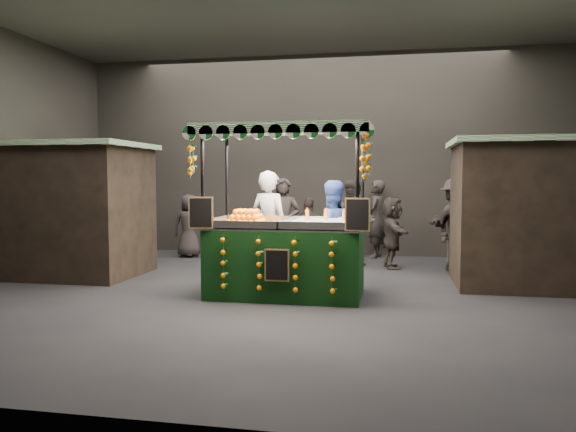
# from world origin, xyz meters

# --- Properties ---
(ground) EXTENTS (12.00, 12.00, 0.00)m
(ground) POSITION_xyz_m (0.00, 0.00, 0.00)
(ground) COLOR black
(ground) RESTS_ON ground
(market_hall) EXTENTS (12.10, 10.10, 5.05)m
(market_hall) POSITION_xyz_m (0.00, 0.00, 3.38)
(market_hall) COLOR black
(market_hall) RESTS_ON ground
(neighbour_stall_left) EXTENTS (3.00, 2.20, 2.60)m
(neighbour_stall_left) POSITION_xyz_m (-4.40, 1.00, 1.31)
(neighbour_stall_left) COLOR black
(neighbour_stall_left) RESTS_ON ground
(neighbour_stall_right) EXTENTS (3.00, 2.20, 2.60)m
(neighbour_stall_right) POSITION_xyz_m (4.40, 1.50, 1.31)
(neighbour_stall_right) COLOR black
(neighbour_stall_right) RESTS_ON ground
(juice_stall) EXTENTS (2.83, 1.67, 2.74)m
(juice_stall) POSITION_xyz_m (0.22, -0.20, 0.85)
(juice_stall) COLOR black
(juice_stall) RESTS_ON ground
(vendor_grey) EXTENTS (0.87, 0.72, 2.05)m
(vendor_grey) POSITION_xyz_m (-0.32, 0.94, 1.02)
(vendor_grey) COLOR gray
(vendor_grey) RESTS_ON ground
(vendor_blue) EXTENTS (1.11, 1.00, 1.87)m
(vendor_blue) POSITION_xyz_m (0.84, 0.72, 0.94)
(vendor_blue) COLOR navy
(vendor_blue) RESTS_ON ground
(shopper_0) EXTENTS (0.71, 0.48, 1.92)m
(shopper_0) POSITION_xyz_m (-0.32, 2.25, 0.96)
(shopper_0) COLOR black
(shopper_0) RESTS_ON ground
(shopper_1) EXTENTS (0.94, 0.75, 1.89)m
(shopper_1) POSITION_xyz_m (1.05, 3.32, 0.94)
(shopper_1) COLOR #292421
(shopper_1) RESTS_ON ground
(shopper_2) EXTENTS (0.92, 0.46, 1.51)m
(shopper_2) POSITION_xyz_m (0.14, 2.71, 0.75)
(shopper_2) COLOR black
(shopper_2) RESTS_ON ground
(shopper_3) EXTENTS (1.29, 1.44, 1.93)m
(shopper_3) POSITION_xyz_m (3.20, 3.14, 0.97)
(shopper_3) COLOR #2A2622
(shopper_3) RESTS_ON ground
(shopper_4) EXTENTS (0.81, 0.58, 1.53)m
(shopper_4) POSITION_xyz_m (-2.99, 3.85, 0.77)
(shopper_4) COLOR black
(shopper_4) RESTS_ON ground
(shopper_5) EXTENTS (0.67, 1.47, 1.52)m
(shopper_5) POSITION_xyz_m (1.88, 3.05, 0.76)
(shopper_5) COLOR #2B2623
(shopper_5) RESTS_ON ground
(shopper_6) EXTENTS (0.55, 0.75, 1.87)m
(shopper_6) POSITION_xyz_m (1.46, 4.60, 0.93)
(shopper_6) COLOR #2B2623
(shopper_6) RESTS_ON ground
(shopper_7) EXTENTS (1.81, 1.38, 1.90)m
(shopper_7) POSITION_xyz_m (3.30, 3.06, 0.95)
(shopper_7) COLOR black
(shopper_7) RESTS_ON ground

